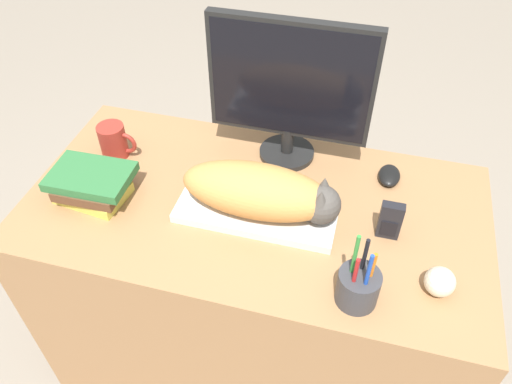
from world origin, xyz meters
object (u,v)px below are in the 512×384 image
object	(u,v)px
phone	(390,221)
coffee_mug	(114,141)
keyboard	(256,212)
pen_cup	(358,286)
computer_mouse	(389,175)
baseball	(440,282)
book_stack	(92,184)
monitor	(290,87)
cat	(264,192)

from	to	relation	value
phone	coffee_mug	bearing A→B (deg)	171.92
keyboard	pen_cup	size ratio (longest dim) A/B	2.09
keyboard	coffee_mug	world-z (taller)	coffee_mug
computer_mouse	phone	xyz separation A→B (m)	(0.01, -0.21, 0.04)
pen_cup	baseball	size ratio (longest dim) A/B	2.87
phone	book_stack	bearing A→B (deg)	-175.39
phone	book_stack	distance (m)	0.78
monitor	computer_mouse	xyz separation A→B (m)	(0.30, -0.03, -0.22)
pen_cup	phone	distance (m)	0.22
cat	monitor	xyz separation A→B (m)	(0.00, 0.26, 0.15)
coffee_mug	phone	bearing A→B (deg)	-8.08
cat	pen_cup	world-z (taller)	pen_cup
cat	keyboard	bearing A→B (deg)	180.00
cat	pen_cup	xyz separation A→B (m)	(0.26, -0.19, -0.04)
keyboard	monitor	distance (m)	0.35
cat	coffee_mug	bearing A→B (deg)	164.66
baseball	computer_mouse	bearing A→B (deg)	110.60
book_stack	coffee_mug	bearing A→B (deg)	97.54
pen_cup	phone	bearing A→B (deg)	75.97
cat	baseball	world-z (taller)	cat
keyboard	computer_mouse	size ratio (longest dim) A/B	4.59
computer_mouse	baseball	size ratio (longest dim) A/B	1.30
pen_cup	cat	bearing A→B (deg)	143.82
phone	book_stack	xyz separation A→B (m)	(-0.78, -0.06, -0.01)
book_stack	cat	bearing A→B (deg)	5.35
pen_cup	baseball	world-z (taller)	pen_cup
keyboard	cat	bearing A→B (deg)	0.00
keyboard	book_stack	xyz separation A→B (m)	(-0.44, -0.04, 0.03)
monitor	baseball	xyz separation A→B (m)	(0.44, -0.39, -0.20)
keyboard	baseball	xyz separation A→B (m)	(0.46, -0.12, 0.02)
monitor	baseball	world-z (taller)	monitor
computer_mouse	phone	size ratio (longest dim) A/B	0.86
keyboard	phone	bearing A→B (deg)	3.32
cat	monitor	world-z (taller)	monitor
computer_mouse	pen_cup	distance (m)	0.43
monitor	pen_cup	bearing A→B (deg)	-60.27
pen_cup	monitor	bearing A→B (deg)	119.73
keyboard	book_stack	world-z (taller)	book_stack
baseball	phone	world-z (taller)	phone
pen_cup	book_stack	xyz separation A→B (m)	(-0.73, 0.15, -0.00)
cat	book_stack	bearing A→B (deg)	-174.65
pen_cup	coffee_mug	bearing A→B (deg)	156.49
coffee_mug	baseball	distance (m)	0.96
computer_mouse	keyboard	bearing A→B (deg)	-144.43
coffee_mug	phone	distance (m)	0.81
keyboard	phone	world-z (taller)	phone
book_stack	baseball	bearing A→B (deg)	-5.05
monitor	coffee_mug	xyz separation A→B (m)	(-0.49, -0.13, -0.18)
computer_mouse	coffee_mug	size ratio (longest dim) A/B	0.80
phone	book_stack	world-z (taller)	phone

